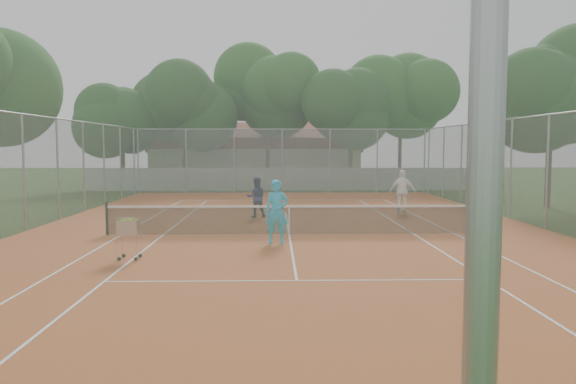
{
  "coord_description": "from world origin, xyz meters",
  "views": [
    {
      "loc": [
        -0.47,
        -18.24,
        2.89
      ],
      "look_at": [
        0.0,
        1.5,
        1.3
      ],
      "focal_mm": 35.0,
      "sensor_mm": 36.0,
      "label": 1
    }
  ],
  "objects_px": {
    "player_far_left": "(256,197)",
    "player_far_right": "(403,191)",
    "tennis_net": "(289,220)",
    "clubhouse": "(256,155)",
    "ball_hopper": "(129,238)",
    "player_near": "(277,212)"
  },
  "relations": [
    {
      "from": "player_near",
      "to": "ball_hopper",
      "type": "xyz_separation_m",
      "value": [
        -3.77,
        -2.33,
        -0.39
      ]
    },
    {
      "from": "player_far_right",
      "to": "player_far_left",
      "type": "bearing_deg",
      "value": 23.47
    },
    {
      "from": "tennis_net",
      "to": "clubhouse",
      "type": "height_order",
      "value": "clubhouse"
    },
    {
      "from": "player_near",
      "to": "player_far_left",
      "type": "bearing_deg",
      "value": 99.17
    },
    {
      "from": "ball_hopper",
      "to": "player_near",
      "type": "bearing_deg",
      "value": 36.37
    },
    {
      "from": "clubhouse",
      "to": "ball_hopper",
      "type": "bearing_deg",
      "value": -93.77
    },
    {
      "from": "tennis_net",
      "to": "player_far_left",
      "type": "distance_m",
      "value": 4.76
    },
    {
      "from": "tennis_net",
      "to": "ball_hopper",
      "type": "height_order",
      "value": "ball_hopper"
    },
    {
      "from": "clubhouse",
      "to": "player_far_left",
      "type": "bearing_deg",
      "value": -88.18
    },
    {
      "from": "player_near",
      "to": "player_far_left",
      "type": "height_order",
      "value": "player_near"
    },
    {
      "from": "tennis_net",
      "to": "ball_hopper",
      "type": "xyz_separation_m",
      "value": [
        -4.18,
        -4.03,
        0.07
      ]
    },
    {
      "from": "player_near",
      "to": "clubhouse",
      "type": "bearing_deg",
      "value": 94.74
    },
    {
      "from": "ball_hopper",
      "to": "player_far_left",
      "type": "bearing_deg",
      "value": 75.78
    },
    {
      "from": "tennis_net",
      "to": "player_far_left",
      "type": "height_order",
      "value": "player_far_left"
    },
    {
      "from": "clubhouse",
      "to": "player_near",
      "type": "relative_size",
      "value": 8.61
    },
    {
      "from": "player_near",
      "to": "player_far_right",
      "type": "relative_size",
      "value": 1.01
    },
    {
      "from": "player_far_right",
      "to": "ball_hopper",
      "type": "xyz_separation_m",
      "value": [
        -9.29,
        -10.04,
        -0.38
      ]
    },
    {
      "from": "player_far_left",
      "to": "ball_hopper",
      "type": "relative_size",
      "value": 1.45
    },
    {
      "from": "player_near",
      "to": "ball_hopper",
      "type": "relative_size",
      "value": 1.69
    },
    {
      "from": "clubhouse",
      "to": "player_far_right",
      "type": "height_order",
      "value": "clubhouse"
    },
    {
      "from": "tennis_net",
      "to": "player_far_right",
      "type": "relative_size",
      "value": 6.31
    },
    {
      "from": "player_far_left",
      "to": "player_far_right",
      "type": "distance_m",
      "value": 6.5
    }
  ]
}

